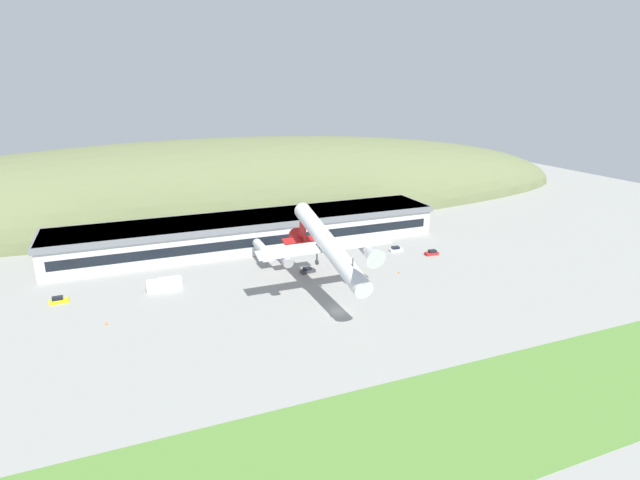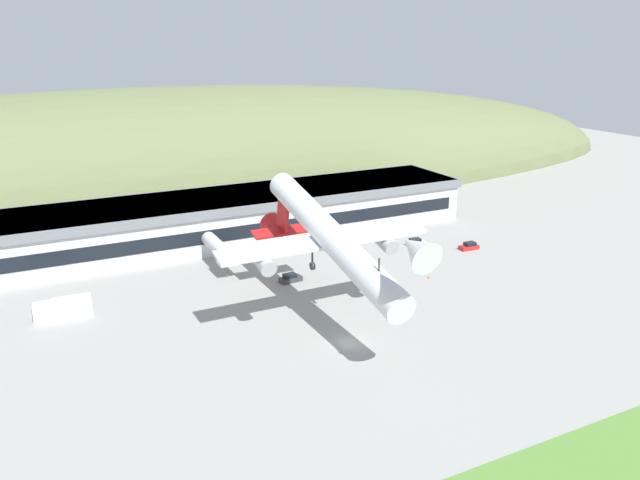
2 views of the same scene
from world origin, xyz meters
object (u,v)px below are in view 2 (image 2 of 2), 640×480
(terminal_building, at_px, (199,219))
(traffic_cone_1, at_px, (429,276))
(service_car_2, at_px, (290,278))
(cargo_airplane, at_px, (329,238))
(service_car_1, at_px, (416,243))
(jetway_0, at_px, (220,249))
(fuel_truck, at_px, (63,308))
(service_car_0, at_px, (469,246))

(terminal_building, distance_m, traffic_cone_1, 47.50)
(terminal_building, height_order, service_car_2, terminal_building)
(cargo_airplane, height_order, service_car_1, cargo_airplane)
(terminal_building, bearing_deg, traffic_cone_1, -50.32)
(service_car_1, bearing_deg, cargo_airplane, -143.14)
(jetway_0, xyz_separation_m, fuel_truck, (-27.25, -8.34, -2.59))
(fuel_truck, bearing_deg, jetway_0, 17.01)
(service_car_1, xyz_separation_m, service_car_2, (-30.44, -6.37, -0.01))
(service_car_0, relative_size, service_car_1, 1.00)
(service_car_0, bearing_deg, cargo_airplane, -156.48)
(terminal_building, height_order, service_car_0, terminal_building)
(cargo_airplane, distance_m, service_car_1, 42.42)
(fuel_truck, bearing_deg, service_car_2, -3.78)
(cargo_airplane, bearing_deg, fuel_truck, 149.37)
(fuel_truck, bearing_deg, terminal_building, 41.15)
(cargo_airplane, height_order, service_car_0, cargo_airplane)
(cargo_airplane, height_order, fuel_truck, cargo_airplane)
(terminal_building, relative_size, service_car_1, 29.12)
(cargo_airplane, xyz_separation_m, traffic_cone_1, (24.19, 8.64, -13.14))
(service_car_0, xyz_separation_m, traffic_cone_1, (-16.33, -9.00, -0.33))
(traffic_cone_1, bearing_deg, cargo_airplane, -160.34)
(cargo_airplane, xyz_separation_m, service_car_2, (1.92, 17.89, -12.80))
(terminal_building, distance_m, jetway_0, 16.47)
(jetway_0, distance_m, service_car_2, 14.35)
(traffic_cone_1, bearing_deg, jetway_0, 147.37)
(service_car_2, height_order, traffic_cone_1, service_car_2)
(terminal_building, bearing_deg, cargo_airplane, -82.44)
(terminal_building, xyz_separation_m, traffic_cone_1, (30.16, -36.35, -5.03))
(terminal_building, xyz_separation_m, jetway_0, (-1.04, -16.38, -1.32))
(jetway_0, distance_m, fuel_truck, 28.61)
(fuel_truck, height_order, traffic_cone_1, fuel_truck)
(jetway_0, bearing_deg, terminal_building, 86.38)
(service_car_0, bearing_deg, service_car_2, 179.63)
(service_car_2, relative_size, traffic_cone_1, 7.02)
(jetway_0, xyz_separation_m, service_car_0, (47.53, -10.98, -3.38))
(service_car_1, height_order, service_car_2, service_car_1)
(jetway_0, height_order, service_car_0, jetway_0)
(cargo_airplane, bearing_deg, service_car_2, 83.89)
(service_car_0, relative_size, fuel_truck, 0.48)
(service_car_0, relative_size, service_car_2, 0.99)
(terminal_building, xyz_separation_m, cargo_airplane, (5.97, -45.00, 8.11))
(cargo_airplane, height_order, service_car_2, cargo_airplane)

